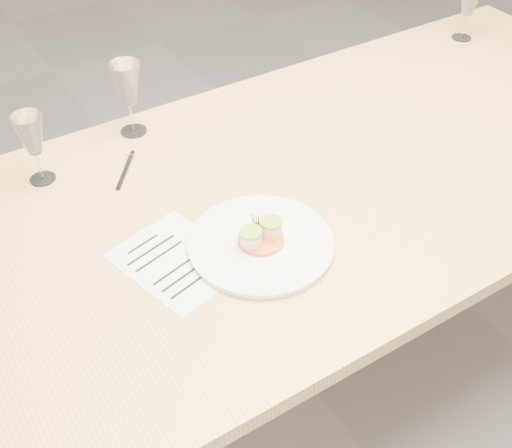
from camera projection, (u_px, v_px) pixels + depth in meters
ground at (292, 362)px, 2.08m from camera, size 7.00×7.00×0.00m
dining_table at (302, 199)px, 1.63m from camera, size 2.40×1.00×0.75m
dinner_plate at (261, 242)px, 1.39m from camera, size 0.32×0.32×0.08m
recipe_sheet at (177, 260)px, 1.37m from camera, size 0.26×0.30×0.00m
ballpoint_pen at (126, 170)px, 1.60m from camera, size 0.10×0.13×0.01m
wine_glass_0 at (31, 136)px, 1.50m from camera, size 0.07×0.07×0.18m
wine_glass_1 at (127, 85)px, 1.65m from camera, size 0.08×0.08×0.20m
wine_glass_2 at (470, 0)px, 2.09m from camera, size 0.08×0.08×0.19m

